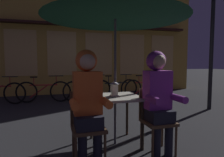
{
  "coord_description": "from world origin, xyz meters",
  "views": [
    {
      "loc": [
        -0.84,
        -2.75,
        1.24
      ],
      "look_at": [
        0.0,
        0.17,
        0.99
      ],
      "focal_mm": 31.09,
      "sensor_mm": 36.0,
      "label": 1
    }
  ],
  "objects_px": {
    "lantern": "(114,88)",
    "person_right_hooded": "(158,92)",
    "chair_right": "(156,116)",
    "bicycle_second": "(44,91)",
    "bicycle_fifth": "(146,88)",
    "bicycle_fourth": "(116,89)",
    "cafe_table": "(115,103)",
    "bicycle_third": "(88,90)",
    "patio_umbrella": "(115,6)",
    "chair_left": "(87,122)",
    "person_left_hooded": "(88,95)",
    "street_lamp": "(213,5)"
  },
  "relations": [
    {
      "from": "person_right_hooded",
      "to": "chair_right",
      "type": "bearing_deg",
      "value": 90.0
    },
    {
      "from": "bicycle_third",
      "to": "cafe_table",
      "type": "bearing_deg",
      "value": -92.41
    },
    {
      "from": "chair_right",
      "to": "patio_umbrella",
      "type": "bearing_deg",
      "value": 142.45
    },
    {
      "from": "bicycle_fifth",
      "to": "street_lamp",
      "type": "bearing_deg",
      "value": -67.62
    },
    {
      "from": "chair_left",
      "to": "bicycle_fourth",
      "type": "height_order",
      "value": "chair_left"
    },
    {
      "from": "lantern",
      "to": "bicycle_second",
      "type": "relative_size",
      "value": 0.14
    },
    {
      "from": "person_left_hooded",
      "to": "person_right_hooded",
      "type": "bearing_deg",
      "value": 0.0
    },
    {
      "from": "chair_left",
      "to": "bicycle_fourth",
      "type": "distance_m",
      "value": 4.29
    },
    {
      "from": "person_left_hooded",
      "to": "chair_right",
      "type": "bearing_deg",
      "value": 3.39
    },
    {
      "from": "cafe_table",
      "to": "person_left_hooded",
      "type": "height_order",
      "value": "person_left_hooded"
    },
    {
      "from": "street_lamp",
      "to": "bicycle_fifth",
      "type": "distance_m",
      "value": 3.26
    },
    {
      "from": "person_right_hooded",
      "to": "bicycle_third",
      "type": "height_order",
      "value": "person_right_hooded"
    },
    {
      "from": "chair_left",
      "to": "bicycle_third",
      "type": "distance_m",
      "value": 4.03
    },
    {
      "from": "chair_right",
      "to": "person_left_hooded",
      "type": "bearing_deg",
      "value": -176.61
    },
    {
      "from": "patio_umbrella",
      "to": "chair_left",
      "type": "bearing_deg",
      "value": -142.45
    },
    {
      "from": "chair_right",
      "to": "bicycle_second",
      "type": "height_order",
      "value": "chair_right"
    },
    {
      "from": "bicycle_fifth",
      "to": "person_right_hooded",
      "type": "bearing_deg",
      "value": -113.89
    },
    {
      "from": "chair_right",
      "to": "bicycle_fifth",
      "type": "bearing_deg",
      "value": 65.8
    },
    {
      "from": "person_left_hooded",
      "to": "bicycle_third",
      "type": "relative_size",
      "value": 0.84
    },
    {
      "from": "cafe_table",
      "to": "bicycle_second",
      "type": "distance_m",
      "value": 3.84
    },
    {
      "from": "cafe_table",
      "to": "bicycle_third",
      "type": "relative_size",
      "value": 0.45
    },
    {
      "from": "person_right_hooded",
      "to": "bicycle_fifth",
      "type": "distance_m",
      "value": 4.33
    },
    {
      "from": "person_left_hooded",
      "to": "bicycle_third",
      "type": "distance_m",
      "value": 4.12
    },
    {
      "from": "patio_umbrella",
      "to": "bicycle_fourth",
      "type": "height_order",
      "value": "patio_umbrella"
    },
    {
      "from": "lantern",
      "to": "chair_right",
      "type": "relative_size",
      "value": 0.27
    },
    {
      "from": "bicycle_second",
      "to": "bicycle_third",
      "type": "distance_m",
      "value": 1.38
    },
    {
      "from": "lantern",
      "to": "bicycle_second",
      "type": "xyz_separation_m",
      "value": [
        -1.22,
        3.63,
        -0.51
      ]
    },
    {
      "from": "bicycle_fifth",
      "to": "chair_left",
      "type": "bearing_deg",
      "value": -124.87
    },
    {
      "from": "bicycle_third",
      "to": "bicycle_fifth",
      "type": "relative_size",
      "value": 0.99
    },
    {
      "from": "chair_left",
      "to": "bicycle_fifth",
      "type": "height_order",
      "value": "chair_left"
    },
    {
      "from": "lantern",
      "to": "person_right_hooded",
      "type": "bearing_deg",
      "value": -40.46
    },
    {
      "from": "street_lamp",
      "to": "bicycle_fourth",
      "type": "relative_size",
      "value": 2.32
    },
    {
      "from": "street_lamp",
      "to": "bicycle_second",
      "type": "relative_size",
      "value": 2.32
    },
    {
      "from": "chair_right",
      "to": "bicycle_fifth",
      "type": "distance_m",
      "value": 4.26
    },
    {
      "from": "patio_umbrella",
      "to": "person_right_hooded",
      "type": "distance_m",
      "value": 1.37
    },
    {
      "from": "bicycle_second",
      "to": "bicycle_fifth",
      "type": "distance_m",
      "value": 3.46
    },
    {
      "from": "chair_left",
      "to": "bicycle_fourth",
      "type": "xyz_separation_m",
      "value": [
        1.62,
        3.97,
        -0.14
      ]
    },
    {
      "from": "patio_umbrella",
      "to": "chair_left",
      "type": "xyz_separation_m",
      "value": [
        -0.48,
        -0.37,
        -1.57
      ]
    },
    {
      "from": "bicycle_second",
      "to": "chair_right",
      "type": "bearing_deg",
      "value": -66.81
    },
    {
      "from": "chair_left",
      "to": "person_left_hooded",
      "type": "bearing_deg",
      "value": -90.0
    },
    {
      "from": "patio_umbrella",
      "to": "bicycle_fifth",
      "type": "relative_size",
      "value": 1.38
    },
    {
      "from": "person_left_hooded",
      "to": "patio_umbrella",
      "type": "bearing_deg",
      "value": 41.57
    },
    {
      "from": "patio_umbrella",
      "to": "bicycle_fourth",
      "type": "relative_size",
      "value": 1.38
    },
    {
      "from": "bicycle_fourth",
      "to": "bicycle_fifth",
      "type": "bearing_deg",
      "value": -4.85
    },
    {
      "from": "lantern",
      "to": "chair_right",
      "type": "bearing_deg",
      "value": -36.42
    },
    {
      "from": "chair_right",
      "to": "street_lamp",
      "type": "distance_m",
      "value": 3.87
    },
    {
      "from": "cafe_table",
      "to": "patio_umbrella",
      "type": "height_order",
      "value": "patio_umbrella"
    },
    {
      "from": "cafe_table",
      "to": "bicycle_fourth",
      "type": "relative_size",
      "value": 0.44
    },
    {
      "from": "cafe_table",
      "to": "person_right_hooded",
      "type": "bearing_deg",
      "value": -41.57
    },
    {
      "from": "cafe_table",
      "to": "bicycle_second",
      "type": "bearing_deg",
      "value": 108.76
    }
  ]
}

